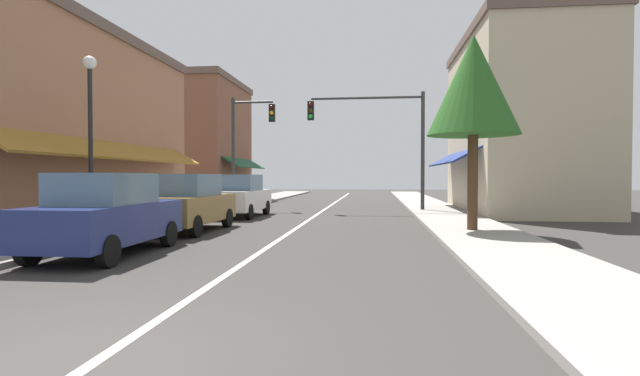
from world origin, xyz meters
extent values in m
plane|color=#33302D|center=(0.00, 18.00, 0.00)|extent=(80.00, 80.00, 0.00)
cube|color=gray|center=(-5.50, 18.00, 0.06)|extent=(2.60, 56.00, 0.12)
cube|color=gray|center=(5.50, 18.00, 0.06)|extent=(2.60, 56.00, 0.12)
cube|color=silver|center=(0.00, 18.00, 0.00)|extent=(0.14, 52.00, 0.01)
cube|color=#9E6B4C|center=(-8.85, 12.00, 3.37)|extent=(4.10, 14.00, 6.73)
cube|color=brown|center=(-8.85, 12.00, 6.93)|extent=(4.30, 14.20, 0.40)
cube|color=slate|center=(-6.86, 12.00, 1.40)|extent=(0.08, 10.64, 1.80)
cube|color=olive|center=(-6.25, 12.00, 2.60)|extent=(1.27, 11.76, 0.73)
cube|color=slate|center=(-6.86, 8.92, 4.85)|extent=(0.08, 1.10, 1.30)
cube|color=slate|center=(-6.86, 15.08, 4.85)|extent=(0.08, 1.10, 1.30)
cube|color=#BCAD8E|center=(9.37, 20.00, 3.99)|extent=(5.13, 10.00, 7.98)
cube|color=brown|center=(9.37, 20.00, 8.18)|extent=(5.33, 10.20, 0.40)
cube|color=slate|center=(6.86, 20.00, 1.40)|extent=(0.08, 7.60, 1.80)
cube|color=navy|center=(6.25, 20.00, 2.60)|extent=(1.27, 8.40, 0.73)
cube|color=slate|center=(6.86, 17.80, 5.74)|extent=(0.08, 1.10, 1.30)
cube|color=slate|center=(6.86, 22.20, 5.74)|extent=(0.08, 1.10, 1.30)
cube|color=brown|center=(-8.80, 28.00, 3.92)|extent=(4.00, 8.00, 7.85)
cube|color=brown|center=(-8.80, 28.00, 8.05)|extent=(4.20, 8.20, 0.40)
cube|color=slate|center=(-6.86, 28.00, 1.40)|extent=(0.08, 6.08, 1.80)
cube|color=#194C2D|center=(-6.25, 28.00, 2.60)|extent=(1.27, 6.72, 0.73)
cube|color=slate|center=(-6.86, 26.24, 5.65)|extent=(0.08, 1.10, 1.30)
cube|color=slate|center=(-6.86, 29.76, 5.65)|extent=(0.08, 1.10, 1.30)
cube|color=navy|center=(-3.19, 5.92, 0.71)|extent=(1.77, 4.12, 0.80)
cube|color=slate|center=(-3.19, 5.82, 1.44)|extent=(1.54, 2.02, 0.66)
cylinder|color=black|center=(-3.99, 7.26, 0.31)|extent=(0.21, 0.62, 0.62)
cylinder|color=black|center=(-2.41, 7.28, 0.31)|extent=(0.21, 0.62, 0.62)
cylinder|color=black|center=(-3.96, 4.56, 0.31)|extent=(0.21, 0.62, 0.62)
cylinder|color=black|center=(-2.38, 4.58, 0.31)|extent=(0.21, 0.62, 0.62)
cube|color=brown|center=(-3.16, 10.37, 0.71)|extent=(1.82, 4.14, 0.80)
cube|color=slate|center=(-3.17, 10.27, 1.44)|extent=(1.57, 2.04, 0.66)
cylinder|color=black|center=(-3.92, 11.74, 0.31)|extent=(0.21, 0.62, 0.62)
cylinder|color=black|center=(-2.34, 11.71, 0.31)|extent=(0.21, 0.62, 0.62)
cylinder|color=black|center=(-3.99, 9.04, 0.31)|extent=(0.21, 0.62, 0.62)
cylinder|color=black|center=(-2.40, 9.00, 0.31)|extent=(0.21, 0.62, 0.62)
cube|color=silver|center=(-3.08, 15.78, 0.71)|extent=(1.81, 4.14, 0.80)
cube|color=slate|center=(-3.08, 15.68, 1.44)|extent=(1.57, 2.03, 0.66)
cylinder|color=black|center=(-3.84, 17.15, 0.31)|extent=(0.21, 0.62, 0.62)
cylinder|color=black|center=(-2.26, 17.12, 0.31)|extent=(0.21, 0.62, 0.62)
cylinder|color=black|center=(-3.90, 14.45, 0.31)|extent=(0.21, 0.62, 0.62)
cylinder|color=black|center=(-2.32, 14.41, 0.31)|extent=(0.21, 0.62, 0.62)
cylinder|color=#333333|center=(4.80, 19.34, 2.85)|extent=(0.18, 0.18, 5.70)
cylinder|color=#333333|center=(2.14, 19.34, 5.45)|extent=(5.33, 0.12, 0.12)
cube|color=black|center=(-0.53, 19.16, 4.85)|extent=(0.30, 0.24, 0.90)
sphere|color=#420F0F|center=(-0.53, 19.03, 5.13)|extent=(0.20, 0.20, 0.20)
sphere|color=#3D2D0C|center=(-0.53, 19.03, 4.85)|extent=(0.20, 0.20, 0.20)
sphere|color=green|center=(-0.53, 19.03, 4.57)|extent=(0.20, 0.20, 0.20)
cylinder|color=#333333|center=(-4.80, 20.58, 2.89)|extent=(0.18, 0.18, 5.79)
cylinder|color=#333333|center=(-3.75, 20.58, 5.54)|extent=(2.11, 0.12, 0.12)
cube|color=black|center=(-2.69, 20.40, 4.94)|extent=(0.30, 0.24, 0.90)
sphere|color=#420F0F|center=(-2.69, 20.27, 5.22)|extent=(0.20, 0.20, 0.20)
sphere|color=yellow|center=(-2.69, 20.27, 4.94)|extent=(0.20, 0.20, 0.20)
sphere|color=#0C3316|center=(-2.69, 20.27, 4.66)|extent=(0.20, 0.20, 0.20)
cylinder|color=black|center=(-5.18, 8.54, 2.31)|extent=(0.12, 0.12, 4.62)
sphere|color=white|center=(-5.18, 8.54, 4.80)|extent=(0.36, 0.36, 0.36)
cylinder|color=#4C331E|center=(5.42, 10.79, 1.66)|extent=(0.30, 0.30, 3.32)
cone|color=#285B21|center=(5.42, 10.79, 4.39)|extent=(2.69, 2.69, 2.96)
camera|label=1|loc=(2.54, -3.80, 1.70)|focal=26.95mm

